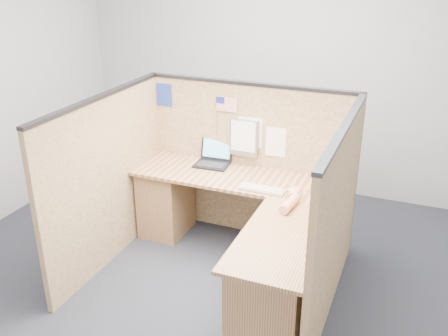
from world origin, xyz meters
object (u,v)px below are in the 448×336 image
at_px(laptop, 214,158).
at_px(keyboard, 262,189).
at_px(mouse, 295,194).
at_px(l_desk, 241,233).

xyz_separation_m(laptop, keyboard, (0.62, -0.41, -0.04)).
bearing_deg(keyboard, mouse, 1.10).
distance_m(laptop, mouse, 0.99).
height_order(keyboard, mouse, mouse).
distance_m(laptop, keyboard, 0.74).
relative_size(laptop, keyboard, 0.82).
height_order(laptop, mouse, laptop).
relative_size(l_desk, mouse, 16.54).
height_order(l_desk, mouse, mouse).
relative_size(keyboard, mouse, 3.40).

